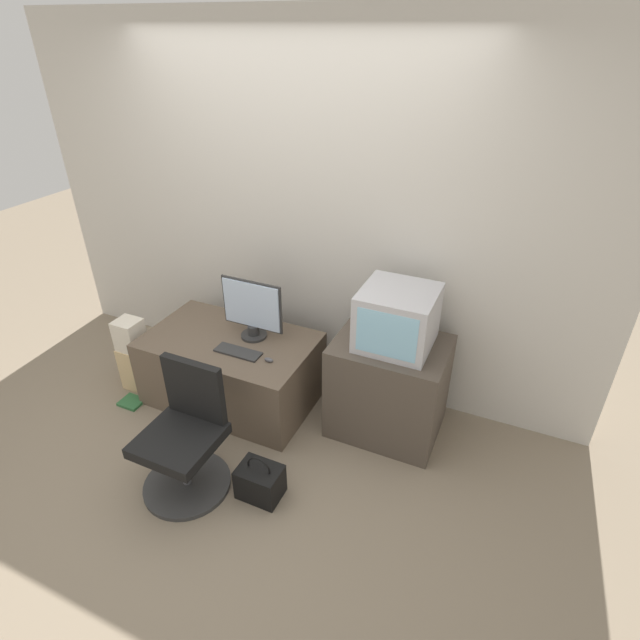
# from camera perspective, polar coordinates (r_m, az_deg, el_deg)

# --- Properties ---
(ground_plane) EXTENTS (12.00, 12.00, 0.00)m
(ground_plane) POSITION_cam_1_polar(r_m,az_deg,el_deg) (3.40, -12.45, -17.21)
(ground_plane) COLOR #7F705B
(wall_back) EXTENTS (4.40, 0.05, 2.60)m
(wall_back) POSITION_cam_1_polar(r_m,az_deg,el_deg) (3.62, -2.49, 11.60)
(wall_back) COLOR beige
(wall_back) RESTS_ON ground_plane
(desk) EXTENTS (1.22, 0.74, 0.53)m
(desk) POSITION_cam_1_polar(r_m,az_deg,el_deg) (3.81, -10.04, -5.48)
(desk) COLOR brown
(desk) RESTS_ON ground_plane
(side_stand) EXTENTS (0.74, 0.57, 0.71)m
(side_stand) POSITION_cam_1_polar(r_m,az_deg,el_deg) (3.47, 7.78, -7.59)
(side_stand) COLOR #4C4238
(side_stand) RESTS_ON ground_plane
(main_monitor) EXTENTS (0.47, 0.19, 0.45)m
(main_monitor) POSITION_cam_1_polar(r_m,az_deg,el_deg) (3.55, -7.76, 1.19)
(main_monitor) COLOR #2D2D2D
(main_monitor) RESTS_ON desk
(keyboard) EXTENTS (0.33, 0.12, 0.01)m
(keyboard) POSITION_cam_1_polar(r_m,az_deg,el_deg) (3.50, -9.35, -3.62)
(keyboard) COLOR #2D2D2D
(keyboard) RESTS_ON desk
(mouse) EXTENTS (0.06, 0.03, 0.03)m
(mouse) POSITION_cam_1_polar(r_m,az_deg,el_deg) (3.38, -5.88, -4.56)
(mouse) COLOR #4C4C51
(mouse) RESTS_ON desk
(crt_tv) EXTENTS (0.46, 0.45, 0.38)m
(crt_tv) POSITION_cam_1_polar(r_m,az_deg,el_deg) (3.16, 8.81, 0.23)
(crt_tv) COLOR #B7B7BC
(crt_tv) RESTS_ON side_stand
(office_chair) EXTENTS (0.54, 0.54, 0.82)m
(office_chair) POSITION_cam_1_polar(r_m,az_deg,el_deg) (3.18, -15.12, -13.16)
(office_chair) COLOR #333333
(office_chair) RESTS_ON ground_plane
(cardboard_box_lower) EXTENTS (0.20, 0.19, 0.35)m
(cardboard_box_lower) POSITION_cam_1_polar(r_m,az_deg,el_deg) (4.17, -20.19, -5.05)
(cardboard_box_lower) COLOR #D1B27F
(cardboard_box_lower) RESTS_ON ground_plane
(cardboard_box_upper) EXTENTS (0.18, 0.17, 0.24)m
(cardboard_box_upper) POSITION_cam_1_polar(r_m,az_deg,el_deg) (4.01, -20.94, -1.59)
(cardboard_box_upper) COLOR beige
(cardboard_box_upper) RESTS_ON cardboard_box_lower
(handbag) EXTENTS (0.26, 0.19, 0.31)m
(handbag) POSITION_cam_1_polar(r_m,az_deg,el_deg) (3.19, -6.87, -17.85)
(handbag) COLOR black
(handbag) RESTS_ON ground_plane
(book) EXTENTS (0.17, 0.15, 0.02)m
(book) POSITION_cam_1_polar(r_m,az_deg,el_deg) (4.10, -20.71, -8.76)
(book) COLOR #2D6638
(book) RESTS_ON ground_plane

